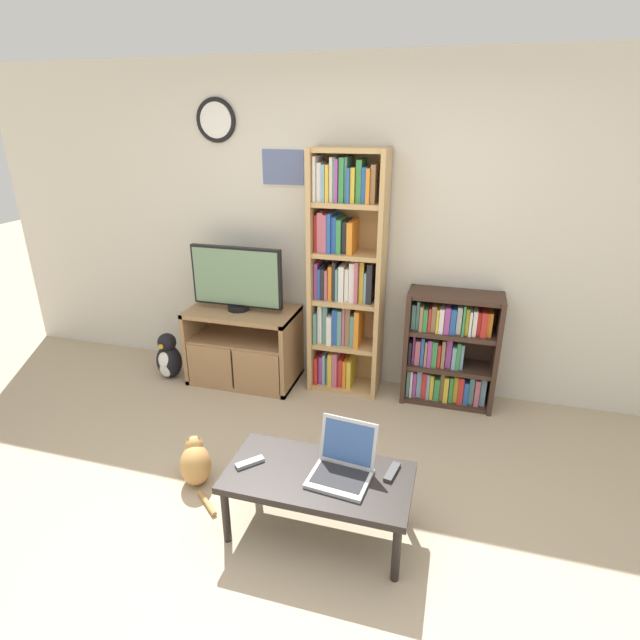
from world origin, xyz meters
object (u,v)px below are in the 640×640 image
at_px(television, 237,279).
at_px(penguin_figurine, 168,358).
at_px(tv_stand, 243,345).
at_px(remote_near_laptop, 250,462).
at_px(bookshelf_tall, 344,276).
at_px(cat, 196,463).
at_px(bookshelf_short, 448,350).
at_px(coffee_table, 318,481).
at_px(laptop, 343,463).
at_px(remote_far_from_laptop, 392,472).

bearing_deg(television, penguin_figurine, -165.78).
relative_size(tv_stand, television, 1.17).
relative_size(remote_near_laptop, penguin_figurine, 0.35).
bearing_deg(television, bookshelf_tall, 8.57).
bearing_deg(cat, bookshelf_short, 16.93).
bearing_deg(remote_near_laptop, coffee_table, -133.68).
bearing_deg(bookshelf_tall, bookshelf_short, 0.16).
bearing_deg(television, coffee_table, -53.09).
bearing_deg(tv_stand, remote_near_laptop, -64.59).
distance_m(television, penguin_figurine, 0.98).
xyz_separation_m(bookshelf_tall, coffee_table, (0.26, -1.64, -0.64)).
relative_size(television, remote_near_laptop, 5.32).
distance_m(television, remote_near_laptop, 1.79).
height_order(laptop, remote_near_laptop, laptop).
xyz_separation_m(coffee_table, cat, (-0.86, 0.18, -0.20)).
distance_m(remote_near_laptop, cat, 0.57).
height_order(television, penguin_figurine, television).
height_order(tv_stand, bookshelf_short, bookshelf_short).
distance_m(tv_stand, penguin_figurine, 0.69).
bearing_deg(remote_near_laptop, remote_far_from_laptop, -126.51).
bearing_deg(television, laptop, -49.34).
bearing_deg(cat, penguin_figurine, 99.67).
height_order(bookshelf_short, penguin_figurine, bookshelf_short).
bearing_deg(remote_far_from_laptop, coffee_table, -151.88).
distance_m(bookshelf_short, remote_far_from_laptop, 1.55).
xyz_separation_m(remote_near_laptop, penguin_figurine, (-1.38, 1.37, -0.20)).
height_order(bookshelf_tall, bookshelf_short, bookshelf_tall).
height_order(tv_stand, coffee_table, tv_stand).
distance_m(bookshelf_short, remote_near_laptop, 1.93).
relative_size(laptop, penguin_figurine, 0.81).
distance_m(television, bookshelf_short, 1.80).
xyz_separation_m(television, laptop, (1.26, -1.47, -0.48)).
xyz_separation_m(bookshelf_short, cat, (-1.45, -1.46, -0.30)).
bearing_deg(laptop, television, 136.54).
xyz_separation_m(bookshelf_short, remote_near_laptop, (-0.98, -1.67, -0.05)).
height_order(television, remote_near_laptop, television).
relative_size(coffee_table, penguin_figurine, 2.37).
bearing_deg(bookshelf_short, television, -175.55).
height_order(bookshelf_tall, remote_far_from_laptop, bookshelf_tall).
bearing_deg(penguin_figurine, tv_stand, 12.88).
bearing_deg(remote_far_from_laptop, cat, -172.11).
distance_m(bookshelf_tall, remote_far_from_laptop, 1.76).
distance_m(coffee_table, remote_far_from_laptop, 0.40).
xyz_separation_m(television, cat, (0.28, -1.33, -0.79)).
xyz_separation_m(laptop, remote_near_laptop, (-0.51, -0.06, -0.06)).
bearing_deg(penguin_figurine, television, 14.22).
xyz_separation_m(tv_stand, bookshelf_short, (1.70, 0.14, 0.11)).
relative_size(remote_near_laptop, cat, 0.36).
bearing_deg(coffee_table, tv_stand, 126.45).
bearing_deg(bookshelf_tall, penguin_figurine, -169.04).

